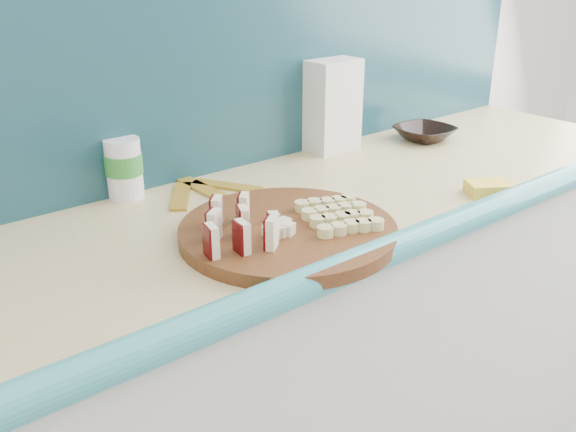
# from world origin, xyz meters

# --- Properties ---
(kitchen_counter) EXTENTS (2.20, 0.63, 0.91)m
(kitchen_counter) POSITION_xyz_m (0.10, 1.50, 0.46)
(kitchen_counter) COLOR silver
(kitchen_counter) RESTS_ON ground
(backsplash) EXTENTS (2.20, 0.02, 0.50)m
(backsplash) POSITION_xyz_m (0.10, 1.79, 1.16)
(backsplash) COLOR teal
(backsplash) RESTS_ON kitchen_counter
(cutting_board) EXTENTS (0.54, 0.54, 0.03)m
(cutting_board) POSITION_xyz_m (-0.05, 1.36, 0.92)
(cutting_board) COLOR #49200F
(cutting_board) RESTS_ON kitchen_counter
(apple_wedges) EXTENTS (0.16, 0.18, 0.06)m
(apple_wedges) POSITION_xyz_m (-0.17, 1.37, 0.97)
(apple_wedges) COLOR beige
(apple_wedges) RESTS_ON cutting_board
(apple_chunks) EXTENTS (0.07, 0.07, 0.02)m
(apple_chunks) POSITION_xyz_m (-0.08, 1.37, 0.95)
(apple_chunks) COLOR beige
(apple_chunks) RESTS_ON cutting_board
(banana_slices) EXTENTS (0.17, 0.19, 0.02)m
(banana_slices) POSITION_xyz_m (0.05, 1.33, 0.95)
(banana_slices) COLOR #D2CB80
(banana_slices) RESTS_ON cutting_board
(brown_bowl) EXTENTS (0.17, 0.17, 0.04)m
(brown_bowl) POSITION_xyz_m (0.68, 1.64, 0.93)
(brown_bowl) COLOR black
(brown_bowl) RESTS_ON kitchen_counter
(flour_bag) EXTENTS (0.15, 0.11, 0.25)m
(flour_bag) POSITION_xyz_m (0.41, 1.74, 1.03)
(flour_bag) COLOR white
(flour_bag) RESTS_ON kitchen_counter
(canister) EXTENTS (0.08, 0.08, 0.13)m
(canister) POSITION_xyz_m (-0.19, 1.76, 0.98)
(canister) COLOR white
(canister) RESTS_ON kitchen_counter
(sponge) EXTENTS (0.11, 0.11, 0.03)m
(sponge) POSITION_xyz_m (0.45, 1.26, 0.92)
(sponge) COLOR yellow
(sponge) RESTS_ON kitchen_counter
(banana_peel) EXTENTS (0.24, 0.20, 0.01)m
(banana_peel) POSITION_xyz_m (-0.04, 1.68, 0.91)
(banana_peel) COLOR gold
(banana_peel) RESTS_ON kitchen_counter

